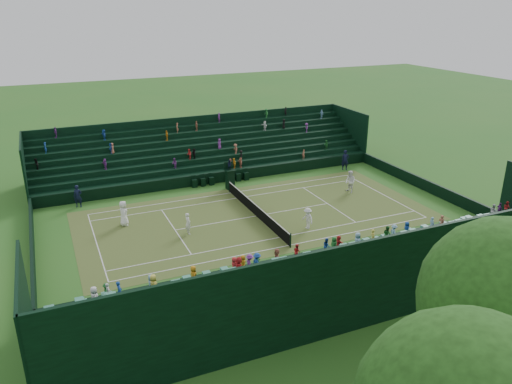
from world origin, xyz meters
TOP-DOWN VIEW (x-y plane):
  - ground at (0.00, 0.00)m, footprint 160.00×160.00m
  - court_surface at (0.00, 0.00)m, footprint 12.97×26.77m
  - perimeter_wall_north at (0.00, 15.88)m, footprint 17.17×0.20m
  - perimeter_wall_south at (0.00, -15.88)m, footprint 17.17×0.20m
  - perimeter_wall_east at (8.48, 0.00)m, footprint 0.20×31.77m
  - perimeter_wall_west at (-8.48, 0.00)m, footprint 0.20×31.77m
  - north_grandstand at (12.66, 0.00)m, footprint 6.60×32.00m
  - south_grandstand at (-12.66, 0.00)m, footprint 6.60×32.00m
  - tennis_net at (0.00, 0.00)m, footprint 11.67×0.10m
  - umpire_chair at (-6.51, 0.34)m, footprint 0.85×0.85m
  - courtside_chairs at (-8.24, 0.07)m, footprint 0.48×5.45m
  - player_near_west at (-2.36, -9.59)m, footprint 0.98×0.68m
  - player_near_east at (0.93, -5.67)m, footprint 0.61×0.43m
  - player_far_west at (-1.52, 9.56)m, footprint 1.02×0.84m
  - player_far_east at (3.54, 2.54)m, footprint 1.13×0.79m
  - line_judge_north at (-7.07, 12.67)m, footprint 0.72×0.85m
  - line_judge_south at (-7.46, -12.35)m, footprint 0.61×0.77m

SIDE VIEW (x-z plane):
  - ground at x=0.00m, z-range 0.00..0.00m
  - court_surface at x=0.00m, z-range 0.00..0.01m
  - courtside_chairs at x=-8.24m, z-range -0.13..0.91m
  - perimeter_wall_north at x=0.00m, z-range 0.00..1.00m
  - perimeter_wall_south at x=0.00m, z-range 0.00..1.00m
  - perimeter_wall_east at x=8.48m, z-range 0.00..1.00m
  - perimeter_wall_west at x=-8.48m, z-range 0.00..1.00m
  - tennis_net at x=0.00m, z-range 0.00..1.06m
  - player_near_east at x=0.93m, z-range 0.00..1.59m
  - player_far_east at x=3.54m, z-range 0.00..1.60m
  - line_judge_south at x=-7.46m, z-range 0.00..1.84m
  - player_near_west at x=-2.36m, z-range 0.00..1.91m
  - player_far_west at x=-1.52m, z-range 0.00..1.94m
  - line_judge_north at x=-7.07m, z-range 0.00..1.99m
  - umpire_chair at x=-6.51m, z-range -0.19..2.48m
  - north_grandstand at x=12.66m, z-range -0.90..4.00m
  - south_grandstand at x=-12.66m, z-range -0.90..4.00m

